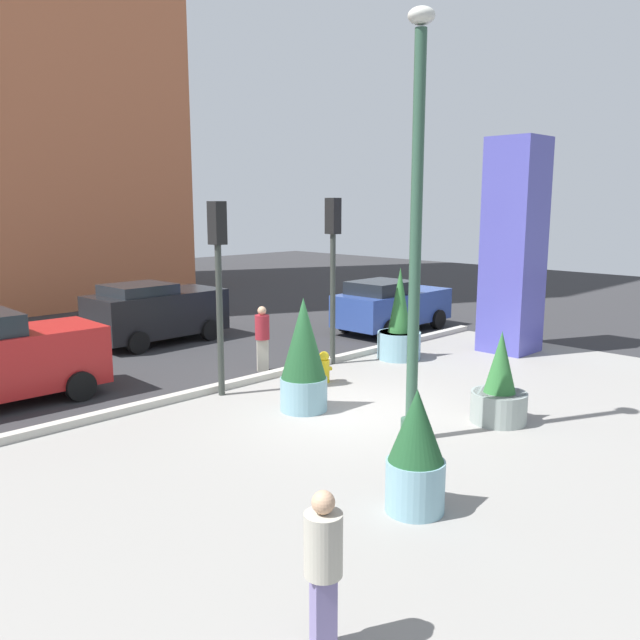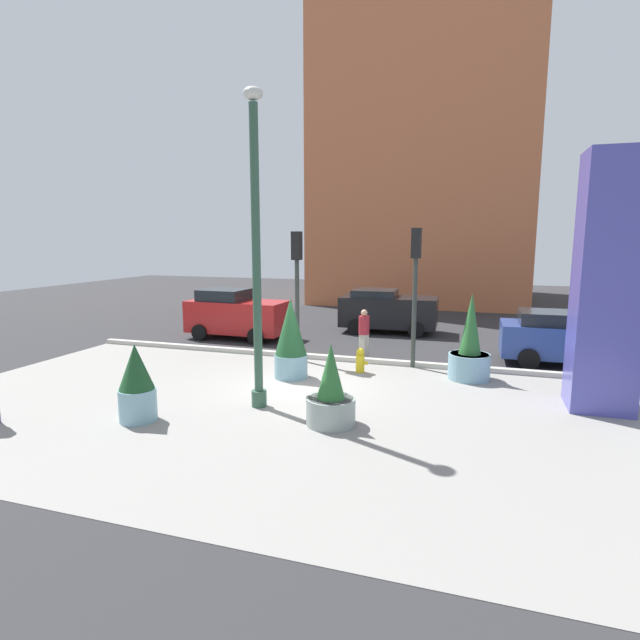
{
  "view_description": "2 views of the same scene",
  "coord_description": "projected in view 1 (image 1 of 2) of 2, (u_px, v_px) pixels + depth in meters",
  "views": [
    {
      "loc": [
        -9.31,
        -8.45,
        4.15
      ],
      "look_at": [
        0.13,
        1.01,
        1.74
      ],
      "focal_mm": 36.45,
      "sensor_mm": 36.0,
      "label": 1
    },
    {
      "loc": [
        4.47,
        -12.27,
        3.98
      ],
      "look_at": [
        0.2,
        1.03,
        1.69
      ],
      "focal_mm": 28.02,
      "sensor_mm": 36.0,
      "label": 2
    }
  ],
  "objects": [
    {
      "name": "ground_plane",
      "position": [
        230.0,
        376.0,
        15.88
      ],
      "size": [
        60.0,
        60.0,
        0.0
      ],
      "primitive_type": "plane",
      "color": "#2D2D30"
    },
    {
      "name": "plaza_pavement",
      "position": [
        433.0,
        437.0,
        11.7
      ],
      "size": [
        18.0,
        10.0,
        0.02
      ],
      "primitive_type": "cube",
      "color": "gray",
      "rests_on": "ground_plane"
    },
    {
      "name": "curb_strip",
      "position": [
        253.0,
        379.0,
        15.25
      ],
      "size": [
        18.0,
        0.24,
        0.16
      ],
      "primitive_type": "cube",
      "color": "#B7B2A8",
      "rests_on": "ground_plane"
    },
    {
      "name": "lamp_post",
      "position": [
        416.0,
        241.0,
        10.92
      ],
      "size": [
        0.44,
        0.44,
        7.22
      ],
      "color": "#335642",
      "rests_on": "ground_plane"
    },
    {
      "name": "art_pillar_blue",
      "position": [
        514.0,
        247.0,
        17.99
      ],
      "size": [
        1.36,
        1.36,
        5.92
      ],
      "primitive_type": "cube",
      "color": "#4C4CAD",
      "rests_on": "ground_plane"
    },
    {
      "name": "potted_plant_near_right",
      "position": [
        499.0,
        390.0,
        12.37
      ],
      "size": [
        1.06,
        1.06,
        1.79
      ],
      "color": "gray",
      "rests_on": "ground_plane"
    },
    {
      "name": "potted_plant_by_pillar",
      "position": [
        416.0,
        453.0,
        8.74
      ],
      "size": [
        0.81,
        0.81,
        1.73
      ],
      "color": "#7AA8B7",
      "rests_on": "ground_plane"
    },
    {
      "name": "potted_plant_mid_plaza",
      "position": [
        304.0,
        356.0,
        13.01
      ],
      "size": [
        0.96,
        0.96,
        2.32
      ],
      "color": "#7AA8B7",
      "rests_on": "ground_plane"
    },
    {
      "name": "potted_plant_curbside",
      "position": [
        399.0,
        328.0,
        17.44
      ],
      "size": [
        1.17,
        1.17,
        2.48
      ],
      "color": "#7AA8B7",
      "rests_on": "ground_plane"
    },
    {
      "name": "fire_hydrant",
      "position": [
        324.0,
        367.0,
        15.19
      ],
      "size": [
        0.36,
        0.26,
        0.75
      ],
      "color": "gold",
      "rests_on": "ground_plane"
    },
    {
      "name": "traffic_light_far_side",
      "position": [
        218.0,
        266.0,
        13.74
      ],
      "size": [
        0.28,
        0.42,
        4.2
      ],
      "color": "#333833",
      "rests_on": "ground_plane"
    },
    {
      "name": "traffic_light_corner",
      "position": [
        333.0,
        253.0,
        16.5
      ],
      "size": [
        0.28,
        0.42,
        4.29
      ],
      "color": "#333833",
      "rests_on": "ground_plane"
    },
    {
      "name": "car_passing_lane",
      "position": [
        156.0,
        312.0,
        19.51
      ],
      "size": [
        4.09,
        2.18,
        1.83
      ],
      "color": "black",
      "rests_on": "ground_plane"
    },
    {
      "name": "car_curb_east",
      "position": [
        391.0,
        305.0,
        21.32
      ],
      "size": [
        4.25,
        2.08,
        1.7
      ],
      "color": "#2D4793",
      "rests_on": "ground_plane"
    },
    {
      "name": "pedestrian_crossing",
      "position": [
        323.0,
        565.0,
        5.93
      ],
      "size": [
        0.49,
        0.49,
        1.62
      ],
      "color": "slate",
      "rests_on": "ground_plane"
    },
    {
      "name": "pedestrian_on_sidewalk",
      "position": [
        262.0,
        335.0,
        16.17
      ],
      "size": [
        0.5,
        0.5,
        1.64
      ],
      "color": "#B2AD9E",
      "rests_on": "ground_plane"
    }
  ]
}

